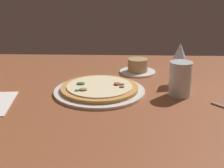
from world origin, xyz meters
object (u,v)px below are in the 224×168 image
(ramekin_on_saucer, at_px, (139,67))
(pizza_main, at_px, (101,89))
(wine_glass_far, at_px, (181,56))
(water_glass, at_px, (182,81))

(ramekin_on_saucer, bearing_deg, pizza_main, -121.18)
(wine_glass_far, xyz_separation_m, water_glass, (-0.01, -0.12, -0.06))
(wine_glass_far, bearing_deg, pizza_main, -161.97)
(ramekin_on_saucer, xyz_separation_m, wine_glass_far, (0.15, -0.15, 0.09))
(ramekin_on_saucer, relative_size, wine_glass_far, 0.95)
(pizza_main, xyz_separation_m, water_glass, (0.28, -0.02, 0.04))
(pizza_main, xyz_separation_m, wine_glass_far, (0.29, 0.10, 0.10))
(pizza_main, bearing_deg, wine_glass_far, 18.03)
(water_glass, bearing_deg, ramekin_on_saucer, 116.69)
(pizza_main, height_order, ramekin_on_saucer, ramekin_on_saucer)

